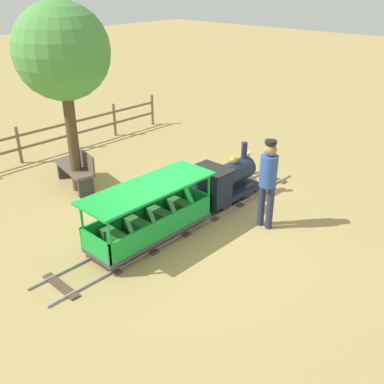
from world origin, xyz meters
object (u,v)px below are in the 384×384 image
object	(u,v)px
locomotive	(224,180)
oak_tree_near	(62,53)
passenger_car	(150,218)
conductor_person	(268,177)
park_bench	(76,168)

from	to	relation	value
locomotive	oak_tree_near	xyz separation A→B (m)	(-2.61, -1.63, 2.29)
passenger_car	oak_tree_near	distance (m)	3.52
conductor_person	park_bench	xyz separation A→B (m)	(-3.90, -1.32, -0.54)
locomotive	park_bench	bearing A→B (deg)	-151.06
park_bench	oak_tree_near	xyz separation A→B (m)	(0.16, -0.10, 2.36)
passenger_car	conductor_person	bearing A→B (deg)	56.62
conductor_person	park_bench	size ratio (longest dim) A/B	1.20
passenger_car	locomotive	bearing A→B (deg)	90.00
passenger_car	oak_tree_near	world-z (taller)	oak_tree_near
conductor_person	park_bench	world-z (taller)	conductor_person
passenger_car	park_bench	xyz separation A→B (m)	(-2.77, 0.39, -0.01)
park_bench	oak_tree_near	bearing A→B (deg)	-30.24
locomotive	park_bench	distance (m)	3.17
oak_tree_near	park_bench	bearing A→B (deg)	149.76
locomotive	conductor_person	distance (m)	1.24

